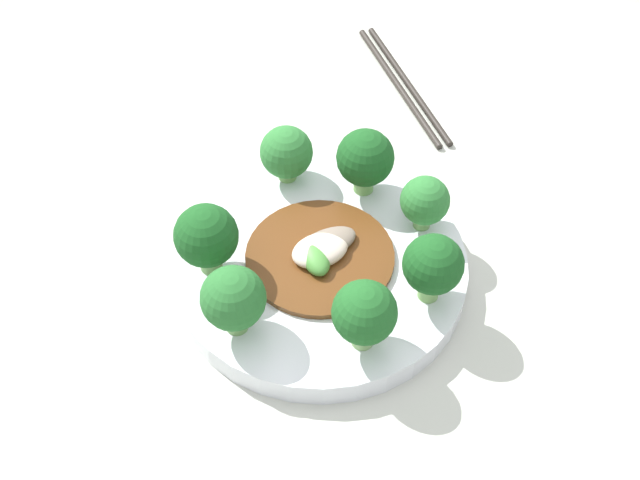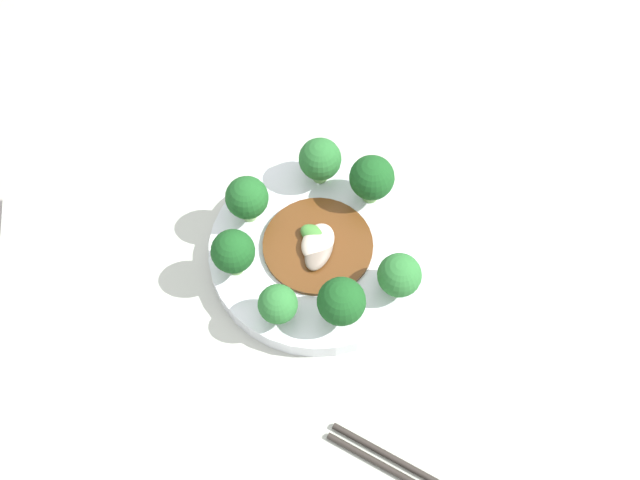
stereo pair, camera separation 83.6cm
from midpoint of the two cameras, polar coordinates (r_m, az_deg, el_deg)
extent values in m
plane|color=#B7B2A8|center=(1.42, 6.17, -27.41)|extent=(8.00, 8.00, 0.00)
cube|color=#B7BCAD|center=(1.05, 8.32, -26.39)|extent=(1.18, 0.76, 0.76)
cylinder|color=silver|center=(0.66, 13.20, -24.25)|extent=(0.26, 0.26, 0.02)
cylinder|color=#70A356|center=(0.66, 12.55, -15.34)|extent=(0.02, 0.02, 0.02)
sphere|color=#286B2D|center=(0.63, 13.07, -14.63)|extent=(0.05, 0.05, 0.05)
cylinder|color=#7AAD5B|center=(0.63, 4.28, -27.02)|extent=(0.02, 0.02, 0.02)
sphere|color=#19511E|center=(0.60, 4.49, -26.86)|extent=(0.05, 0.05, 0.05)
cylinder|color=#70A356|center=(0.67, 18.19, -17.32)|extent=(0.02, 0.02, 0.02)
sphere|color=#19511E|center=(0.64, 18.98, -16.66)|extent=(0.05, 0.05, 0.05)
cylinder|color=#70A356|center=(0.64, 9.94, -32.21)|extent=(0.02, 0.02, 0.01)
sphere|color=#2D7533|center=(0.61, 10.35, -32.28)|extent=(0.04, 0.04, 0.04)
cylinder|color=#7AAD5B|center=(0.65, 17.01, -31.52)|extent=(0.02, 0.02, 0.02)
sphere|color=#19511E|center=(0.62, 17.86, -31.53)|extent=(0.05, 0.05, 0.05)
cylinder|color=#7AAD5B|center=(0.67, 22.42, -27.52)|extent=(0.02, 0.02, 0.01)
sphere|color=#2D7533|center=(0.64, 23.29, -27.34)|extent=(0.05, 0.05, 0.05)
cylinder|color=#89B76B|center=(0.64, 5.16, -20.51)|extent=(0.02, 0.02, 0.02)
sphere|color=#1E5B23|center=(0.61, 5.40, -20.03)|extent=(0.05, 0.05, 0.05)
cylinder|color=#5B3314|center=(0.65, 13.49, -24.10)|extent=(0.13, 0.13, 0.01)
ellipsoid|color=beige|center=(0.64, 13.71, -24.15)|extent=(0.06, 0.06, 0.02)
ellipsoid|color=#4C933D|center=(0.64, 13.12, -23.14)|extent=(0.05, 0.05, 0.02)
ellipsoid|color=gray|center=(0.64, 13.68, -24.61)|extent=(0.07, 0.05, 0.01)
cylinder|color=#2D2823|center=(0.73, 28.01, -43.35)|extent=(0.14, 0.18, 0.01)
camera|label=1|loc=(0.42, -24.81, 37.92)|focal=42.00mm
camera|label=2|loc=(0.42, 155.19, -37.92)|focal=42.00mm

